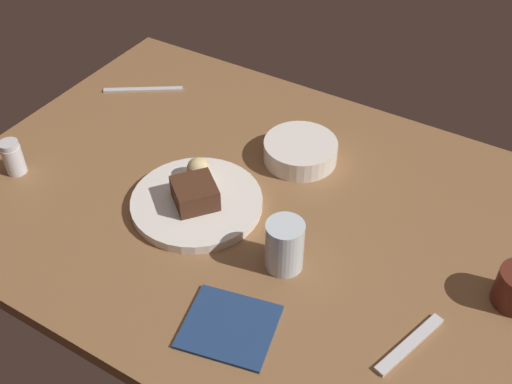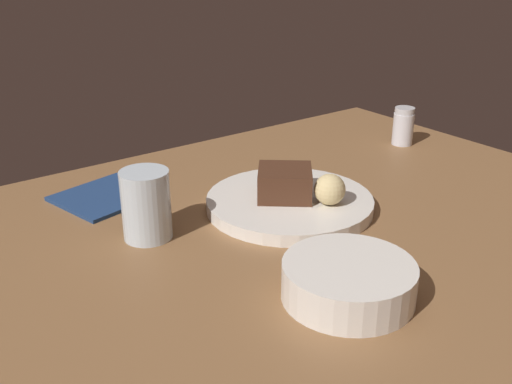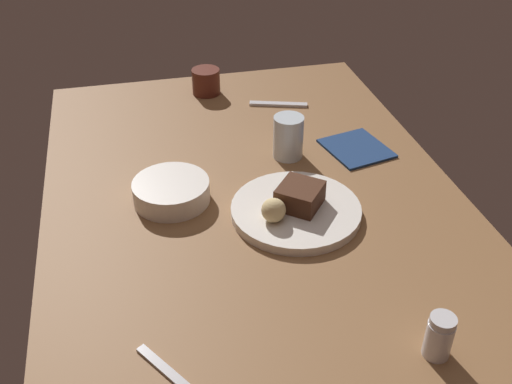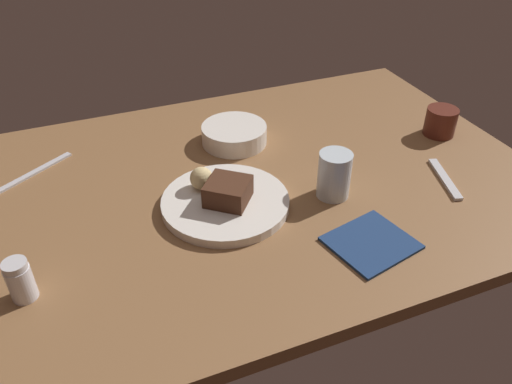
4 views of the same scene
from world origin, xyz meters
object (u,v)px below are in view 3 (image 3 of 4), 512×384
coffee_cup (206,81)px  butter_knife (182,384)px  salt_shaker (439,336)px  side_bowl (171,191)px  dessert_plate (296,211)px  dessert_spoon (278,104)px  bread_roll (274,210)px  folded_napkin (356,148)px  chocolate_cake_slice (300,196)px  water_glass (288,137)px

coffee_cup → butter_knife: bearing=-11.4°
salt_shaker → side_bowl: size_ratio=0.48×
dessert_plate → dessert_spoon: size_ratio=1.69×
dessert_plate → bread_roll: bearing=-59.8°
bread_roll → folded_napkin: size_ratio=0.32×
coffee_cup → butter_knife: 94.63cm
coffee_cup → folded_napkin: coffee_cup is taller
coffee_cup → chocolate_cake_slice: bearing=8.8°
salt_shaker → folded_napkin: 59.26cm
dessert_plate → bread_roll: (3.11, -5.34, 3.25)cm
side_bowl → dessert_spoon: side_bowl is taller
water_glass → side_bowl: 29.74cm
folded_napkin → dessert_plate: bearing=-44.8°
chocolate_cake_slice → bread_roll: (3.48, -6.13, 0.10)cm
chocolate_cake_slice → dessert_spoon: bearing=170.0°
dessert_plate → water_glass: water_glass is taller
bread_roll → folded_napkin: (-23.77, 25.85, -3.90)cm
water_glass → dessert_spoon: 25.62cm
bread_roll → side_bowl: bearing=-127.3°
dessert_plate → chocolate_cake_slice: (-0.37, 0.79, 3.15)cm
bread_roll → butter_knife: size_ratio=0.24×
chocolate_cake_slice → folded_napkin: bearing=135.8°
dessert_spoon → side_bowl: bearing=66.2°
coffee_cup → dessert_spoon: coffee_cup is taller
dessert_spoon → folded_napkin: dessert_spoon is taller
salt_shaker → coffee_cup: (-95.68, -18.58, -0.30)cm
folded_napkin → side_bowl: bearing=-76.6°
salt_shaker → folded_napkin: (-58.31, 10.02, -3.37)cm
salt_shaker → water_glass: 59.58cm
water_glass → bread_roll: bearing=-21.6°
chocolate_cake_slice → water_glass: 21.56cm
coffee_cup → salt_shaker: bearing=11.0°
salt_shaker → water_glass: bearing=-174.2°
chocolate_cake_slice → dessert_spoon: 46.92cm
side_bowl → butter_knife: 45.17cm
side_bowl → dessert_spoon: 48.20cm
chocolate_cake_slice → coffee_cup: bearing=-171.2°
dessert_plate → folded_napkin: (-20.66, 20.51, -0.64)cm
side_bowl → butter_knife: side_bowl is taller
bread_roll → coffee_cup: size_ratio=0.62×
bread_roll → water_glass: bearing=158.4°
coffee_cup → butter_knife: coffee_cup is taller
dessert_plate → coffee_cup: (-58.03, -8.09, 2.43)cm
chocolate_cake_slice → dessert_spoon: (-46.06, 8.09, -3.74)cm
side_bowl → folded_napkin: size_ratio=1.08×
coffee_cup → folded_napkin: 47.16cm
dessert_spoon → butter_knife: (81.13, -35.66, -0.10)cm
side_bowl → folded_napkin: 44.71cm
chocolate_cake_slice → salt_shaker: salt_shaker is taller
chocolate_cake_slice → dessert_spoon: chocolate_cake_slice is taller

